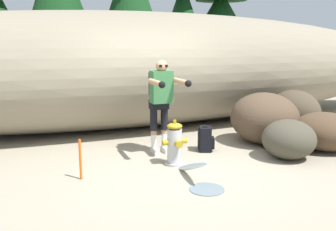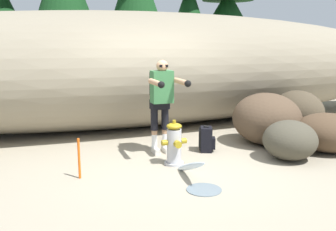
{
  "view_description": "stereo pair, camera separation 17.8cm",
  "coord_description": "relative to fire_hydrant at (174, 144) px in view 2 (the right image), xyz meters",
  "views": [
    {
      "loc": [
        -2.34,
        -5.43,
        2.0
      ],
      "look_at": [
        -0.07,
        0.39,
        0.75
      ],
      "focal_mm": 41.19,
      "sensor_mm": 36.0,
      "label": 1
    },
    {
      "loc": [
        -2.18,
        -5.5,
        2.0
      ],
      "look_at": [
        -0.07,
        0.39,
        0.75
      ],
      "focal_mm": 41.19,
      "sensor_mm": 36.0,
      "label": 2
    }
  ],
  "objects": [
    {
      "name": "ground_plane",
      "position": [
        0.08,
        -0.09,
        -0.36
      ],
      "size": [
        56.0,
        56.0,
        0.04
      ],
      "primitive_type": "cube",
      "color": "gray"
    },
    {
      "name": "dirt_embankment",
      "position": [
        0.08,
        3.0,
        0.97
      ],
      "size": [
        16.81,
        3.2,
        2.6
      ],
      "primitive_type": "ellipsoid",
      "color": "gray",
      "rests_on": "ground_plane"
    },
    {
      "name": "fire_hydrant",
      "position": [
        0.0,
        0.0,
        0.0
      ],
      "size": [
        0.41,
        0.37,
        0.73
      ],
      "color": "#B2B2B7",
      "rests_on": "ground_plane"
    },
    {
      "name": "hydrant_water_jet",
      "position": [
        -0.0,
        -0.76,
        -0.2
      ],
      "size": [
        0.48,
        1.24,
        0.5
      ],
      "color": "silver",
      "rests_on": "ground_plane"
    },
    {
      "name": "utility_worker",
      "position": [
        0.01,
        0.64,
        0.71
      ],
      "size": [
        0.55,
        0.98,
        1.65
      ],
      "rotation": [
        0.0,
        0.0,
        -1.58
      ],
      "color": "beige",
      "rests_on": "ground_plane"
    },
    {
      "name": "spare_backpack",
      "position": [
        0.81,
        0.51,
        -0.12
      ],
      "size": [
        0.35,
        0.35,
        0.47
      ],
      "rotation": [
        0.0,
        0.0,
        5.9
      ],
      "color": "black",
      "rests_on": "ground_plane"
    },
    {
      "name": "boulder_large",
      "position": [
        3.13,
        0.98,
        0.14
      ],
      "size": [
        1.24,
        1.32,
        0.94
      ],
      "primitive_type": "ellipsoid",
      "rotation": [
        0.0,
        0.0,
        4.92
      ],
      "color": "#463C2C",
      "rests_on": "ground_plane"
    },
    {
      "name": "boulder_mid",
      "position": [
        2.1,
        0.57,
        0.16
      ],
      "size": [
        1.63,
        1.7,
        0.99
      ],
      "primitive_type": "ellipsoid",
      "rotation": [
        0.0,
        0.0,
        0.37
      ],
      "color": "#4D3C2C",
      "rests_on": "ground_plane"
    },
    {
      "name": "boulder_small",
      "position": [
        2.84,
        -0.25,
        0.02
      ],
      "size": [
        1.55,
        1.55,
        0.7
      ],
      "primitive_type": "ellipsoid",
      "rotation": [
        0.0,
        0.0,
        2.36
      ],
      "color": "#4D3A28",
      "rests_on": "ground_plane"
    },
    {
      "name": "boulder_outlier",
      "position": [
        1.92,
        -0.4,
        -0.0
      ],
      "size": [
        0.96,
        0.96,
        0.67
      ],
      "primitive_type": "ellipsoid",
      "rotation": [
        0.0,
        0.0,
        1.64
      ],
      "color": "#433F32",
      "rests_on": "ground_plane"
    },
    {
      "name": "pine_tree_far_right",
      "position": [
        3.37,
        7.48,
        2.79
      ],
      "size": [
        2.03,
        2.03,
        5.91
      ],
      "color": "#47331E",
      "rests_on": "ground_plane"
    },
    {
      "name": "pine_tree_ridge_end",
      "position": [
        4.82,
        7.34,
        2.66
      ],
      "size": [
        2.86,
        2.86,
        5.36
      ],
      "color": "#47331E",
      "rests_on": "ground_plane"
    },
    {
      "name": "survey_stake",
      "position": [
        -1.52,
        -0.13,
        -0.04
      ],
      "size": [
        0.04,
        0.04,
        0.6
      ],
      "primitive_type": "cylinder",
      "color": "#E55914",
      "rests_on": "ground_plane"
    }
  ]
}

